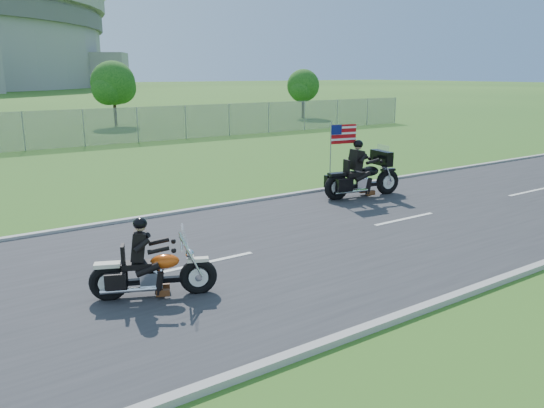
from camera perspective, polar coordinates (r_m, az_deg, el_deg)
ground at (r=12.21m, az=1.35°, el=-4.66°), size 420.00×420.00×0.00m
road at (r=12.20m, az=1.35°, el=-4.57°), size 120.00×8.00×0.04m
curb_north at (r=15.53m, az=-7.38°, el=-0.50°), size 120.00×0.18×0.12m
curb_south at (r=9.43m, az=16.08°, el=-10.70°), size 120.00×0.18×0.12m
tree_fence_near at (r=41.47m, az=-16.67°, el=12.13°), size 3.52×3.28×4.75m
tree_fence_far at (r=47.23m, az=3.38°, el=12.42°), size 3.08×2.87×4.20m
motorcycle_lead at (r=9.62m, az=-12.82°, el=-7.23°), size 2.10×1.12×1.50m
motorcycle_follow at (r=17.09m, az=9.72°, el=2.76°), size 2.78×1.07×2.33m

